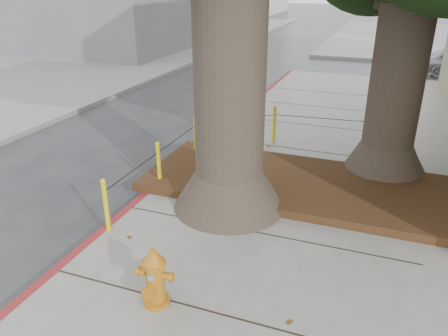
% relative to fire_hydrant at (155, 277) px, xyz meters
% --- Properties ---
extents(ground, '(140.00, 140.00, 0.00)m').
position_rel_fire_hydrant_xyz_m(ground, '(0.28, 0.10, -0.56)').
color(ground, '#28282B').
rests_on(ground, ground).
extents(curb_red, '(0.14, 26.00, 0.16)m').
position_rel_fire_hydrant_xyz_m(curb_red, '(-1.72, 2.60, -0.48)').
color(curb_red, maroon).
rests_on(curb_red, ground).
extents(planter_bed, '(6.40, 2.60, 0.16)m').
position_rel_fire_hydrant_xyz_m(planter_bed, '(1.18, 4.00, -0.33)').
color(planter_bed, black).
rests_on(planter_bed, sidewalk_main).
extents(bollard_ring, '(3.79, 5.39, 0.95)m').
position_rel_fire_hydrant_xyz_m(bollard_ring, '(-0.58, 4.48, 0.10)').
color(bollard_ring, yellow).
rests_on(bollard_ring, sidewalk_main).
extents(fire_hydrant, '(0.44, 0.40, 0.84)m').
position_rel_fire_hydrant_xyz_m(fire_hydrant, '(0.00, 0.00, 0.00)').
color(fire_hydrant, '#C67414').
rests_on(fire_hydrant, sidewalk_main).
extents(car_dark, '(1.98, 4.08, 1.14)m').
position_rel_fire_hydrant_xyz_m(car_dark, '(-12.28, 18.47, 0.01)').
color(car_dark, black).
rests_on(car_dark, ground).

